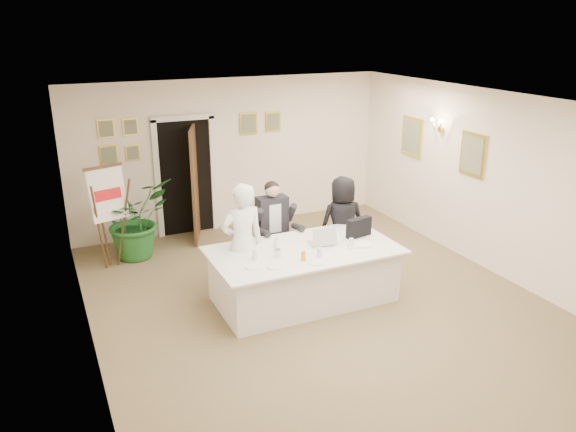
# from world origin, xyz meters

# --- Properties ---
(floor) EXTENTS (7.00, 7.00, 0.00)m
(floor) POSITION_xyz_m (0.00, 0.00, 0.00)
(floor) COLOR brown
(floor) RESTS_ON ground
(ceiling) EXTENTS (6.00, 7.00, 0.02)m
(ceiling) POSITION_xyz_m (0.00, 0.00, 2.80)
(ceiling) COLOR white
(ceiling) RESTS_ON wall_back
(wall_back) EXTENTS (6.00, 0.10, 2.80)m
(wall_back) POSITION_xyz_m (0.00, 3.50, 1.40)
(wall_back) COLOR white
(wall_back) RESTS_ON floor
(wall_front) EXTENTS (6.00, 0.10, 2.80)m
(wall_front) POSITION_xyz_m (0.00, -3.50, 1.40)
(wall_front) COLOR white
(wall_front) RESTS_ON floor
(wall_left) EXTENTS (0.10, 7.00, 2.80)m
(wall_left) POSITION_xyz_m (-3.00, 0.00, 1.40)
(wall_left) COLOR white
(wall_left) RESTS_ON floor
(wall_right) EXTENTS (0.10, 7.00, 2.80)m
(wall_right) POSITION_xyz_m (3.00, 0.00, 1.40)
(wall_right) COLOR white
(wall_right) RESTS_ON floor
(doorway) EXTENTS (1.14, 0.86, 2.20)m
(doorway) POSITION_xyz_m (-0.88, 3.32, 1.04)
(doorway) COLOR black
(doorway) RESTS_ON floor
(pictures_back_wall) EXTENTS (3.40, 0.06, 0.80)m
(pictures_back_wall) POSITION_xyz_m (-0.80, 3.47, 1.85)
(pictures_back_wall) COLOR gold
(pictures_back_wall) RESTS_ON wall_back
(pictures_right_wall) EXTENTS (0.06, 2.20, 0.80)m
(pictures_right_wall) POSITION_xyz_m (2.97, 1.20, 1.75)
(pictures_right_wall) COLOR gold
(pictures_right_wall) RESTS_ON wall_right
(wall_sconce) EXTENTS (0.20, 0.30, 0.24)m
(wall_sconce) POSITION_xyz_m (2.90, 1.20, 2.10)
(wall_sconce) COLOR #B39B39
(wall_sconce) RESTS_ON wall_right
(conference_table) EXTENTS (2.61, 1.39, 0.78)m
(conference_table) POSITION_xyz_m (-0.13, 0.13, 0.39)
(conference_table) COLOR silver
(conference_table) RESTS_ON floor
(seated_man) EXTENTS (0.70, 0.74, 1.49)m
(seated_man) POSITION_xyz_m (-0.15, 1.17, 0.75)
(seated_man) COLOR black
(seated_man) RESTS_ON floor
(flip_chart) EXTENTS (0.60, 0.45, 1.66)m
(flip_chart) POSITION_xyz_m (-2.45, 2.39, 0.77)
(flip_chart) COLOR #352410
(flip_chart) RESTS_ON floor
(standing_man) EXTENTS (0.65, 0.45, 1.72)m
(standing_man) POSITION_xyz_m (-0.90, 0.50, 0.86)
(standing_man) COLOR white
(standing_man) RESTS_ON floor
(standing_woman) EXTENTS (0.80, 0.59, 1.50)m
(standing_woman) POSITION_xyz_m (0.92, 0.90, 0.75)
(standing_woman) COLOR black
(standing_woman) RESTS_ON floor
(potted_palm) EXTENTS (1.55, 1.50, 1.32)m
(potted_palm) POSITION_xyz_m (-2.00, 2.72, 0.66)
(potted_palm) COLOR #1F5E24
(potted_palm) RESTS_ON floor
(laptop) EXTENTS (0.40, 0.41, 0.28)m
(laptop) POSITION_xyz_m (0.17, 0.22, 0.91)
(laptop) COLOR #B7BABC
(laptop) RESTS_ON conference_table
(laptop_bag) EXTENTS (0.42, 0.19, 0.28)m
(laptop_bag) POSITION_xyz_m (0.80, 0.23, 0.92)
(laptop_bag) COLOR black
(laptop_bag) RESTS_ON conference_table
(paper_stack) EXTENTS (0.38, 0.32, 0.03)m
(paper_stack) POSITION_xyz_m (0.62, -0.08, 0.79)
(paper_stack) COLOR white
(paper_stack) RESTS_ON conference_table
(plate_left) EXTENTS (0.22, 0.22, 0.01)m
(plate_left) POSITION_xyz_m (-0.99, -0.13, 0.78)
(plate_left) COLOR white
(plate_left) RESTS_ON conference_table
(plate_mid) EXTENTS (0.23, 0.23, 0.01)m
(plate_mid) POSITION_xyz_m (-0.74, -0.26, 0.78)
(plate_mid) COLOR white
(plate_mid) RESTS_ON conference_table
(plate_near) EXTENTS (0.24, 0.24, 0.01)m
(plate_near) POSITION_xyz_m (-0.19, -0.36, 0.78)
(plate_near) COLOR white
(plate_near) RESTS_ON conference_table
(glass_a) EXTENTS (0.07, 0.07, 0.14)m
(glass_a) POSITION_xyz_m (-0.88, 0.08, 0.84)
(glass_a) COLOR silver
(glass_a) RESTS_ON conference_table
(glass_b) EXTENTS (0.07, 0.07, 0.14)m
(glass_b) POSITION_xyz_m (-0.08, -0.21, 0.84)
(glass_b) COLOR silver
(glass_b) RESTS_ON conference_table
(glass_c) EXTENTS (0.08, 0.08, 0.14)m
(glass_c) POSITION_xyz_m (0.48, -0.11, 0.84)
(glass_c) COLOR silver
(glass_c) RESTS_ON conference_table
(glass_d) EXTENTS (0.08, 0.08, 0.14)m
(glass_d) POSITION_xyz_m (-0.46, 0.35, 0.84)
(glass_d) COLOR silver
(glass_d) RESTS_ON conference_table
(oj_glass) EXTENTS (0.07, 0.07, 0.13)m
(oj_glass) POSITION_xyz_m (-0.32, -0.22, 0.84)
(oj_glass) COLOR orange
(oj_glass) RESTS_ON conference_table
(steel_jug) EXTENTS (0.11, 0.11, 0.11)m
(steel_jug) POSITION_xyz_m (-0.58, 0.03, 0.83)
(steel_jug) COLOR silver
(steel_jug) RESTS_ON conference_table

